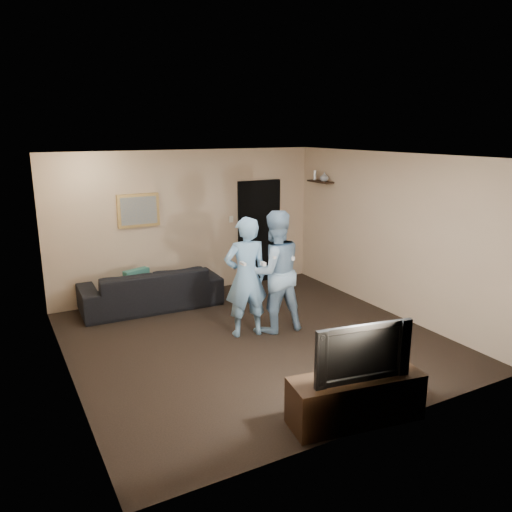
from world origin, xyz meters
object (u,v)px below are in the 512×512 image
sofa (151,288)px  tv_console (356,398)px  television (358,349)px  wii_player_left (246,277)px  wii_player_right (274,272)px

sofa → tv_console: bearing=103.2°
sofa → tv_console: sofa is taller
television → wii_player_left: bearing=98.7°
wii_player_left → television: bearing=-90.9°
wii_player_left → wii_player_right: size_ratio=0.97×
tv_console → television: 0.55m
television → wii_player_left: size_ratio=0.59×
tv_console → wii_player_left: wii_player_left is taller
sofa → tv_console: 4.42m
television → wii_player_right: (0.50, 2.50, 0.11)m
wii_player_left → wii_player_right: wii_player_right is taller
sofa → television: size_ratio=2.21×
wii_player_left → wii_player_right: bearing=-3.7°
television → wii_player_right: wii_player_right is taller
tv_console → wii_player_right: size_ratio=0.77×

